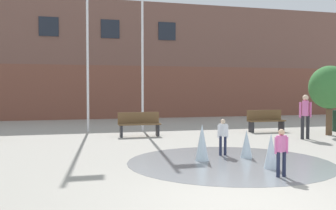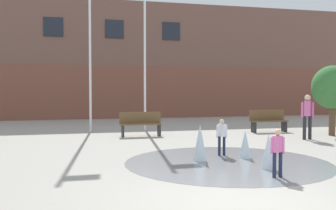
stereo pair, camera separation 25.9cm
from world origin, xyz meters
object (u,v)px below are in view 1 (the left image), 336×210
(park_bench_under_right_flagpole, at_px, (139,124))
(flagpole_right, at_px, (143,28))
(child_in_fountain, at_px, (223,134))
(street_tree_near_building, at_px, (330,88))
(child_running, at_px, (281,149))
(teen_by_trashcan, at_px, (305,113))
(park_bench_far_right, at_px, (266,120))
(flagpole_left, at_px, (88,19))

(park_bench_under_right_flagpole, height_order, flagpole_right, flagpole_right)
(child_in_fountain, distance_m, street_tree_near_building, 6.80)
(child_running, bearing_deg, teen_by_trashcan, 21.25)
(park_bench_under_right_flagpole, relative_size, child_running, 1.62)
(flagpole_right, distance_m, street_tree_near_building, 8.02)
(park_bench_far_right, distance_m, child_running, 8.66)
(child_running, xyz_separation_m, flagpole_right, (-0.85, 9.72, 3.86))
(park_bench_far_right, bearing_deg, street_tree_near_building, -44.49)
(park_bench_under_right_flagpole, distance_m, flagpole_right, 4.53)
(park_bench_under_right_flagpole, xyz_separation_m, flagpole_right, (0.60, 2.14, 3.96))
(flagpole_right, relative_size, street_tree_near_building, 3.10)
(child_in_fountain, bearing_deg, street_tree_near_building, 92.45)
(park_bench_far_right, xyz_separation_m, teen_by_trashcan, (0.13, -2.56, 0.45))
(park_bench_under_right_flagpole, relative_size, flagpole_right, 0.19)
(park_bench_under_right_flagpole, relative_size, flagpole_left, 0.18)
(flagpole_left, distance_m, street_tree_near_building, 10.11)
(teen_by_trashcan, distance_m, flagpole_right, 7.61)
(teen_by_trashcan, bearing_deg, flagpole_right, 85.66)
(park_bench_under_right_flagpole, xyz_separation_m, flagpole_left, (-1.74, 2.14, 4.24))
(teen_by_trashcan, height_order, child_in_fountain, teen_by_trashcan)
(flagpole_left, bearing_deg, child_running, -71.80)
(flagpole_left, bearing_deg, flagpole_right, 0.00)
(street_tree_near_building, bearing_deg, flagpole_left, 157.22)
(park_bench_under_right_flagpole, bearing_deg, flagpole_right, 74.32)
(child_in_fountain, xyz_separation_m, street_tree_near_building, (5.85, 3.22, 1.27))
(flagpole_right, bearing_deg, park_bench_under_right_flagpole, -105.68)
(child_running, height_order, flagpole_right, flagpole_right)
(child_running, distance_m, flagpole_left, 11.03)
(flagpole_left, bearing_deg, teen_by_trashcan, -32.10)
(park_bench_under_right_flagpole, height_order, flagpole_left, flagpole_left)
(park_bench_far_right, height_order, street_tree_near_building, street_tree_near_building)
(park_bench_far_right, xyz_separation_m, flagpole_left, (-7.17, 2.02, 4.24))
(park_bench_under_right_flagpole, height_order, child_in_fountain, child_in_fountain)
(park_bench_far_right, xyz_separation_m, child_running, (-3.97, -7.70, 0.10))
(street_tree_near_building, bearing_deg, park_bench_far_right, 135.51)
(teen_by_trashcan, relative_size, child_in_fountain, 1.61)
(flagpole_left, bearing_deg, child_in_fountain, -66.12)
(child_in_fountain, bearing_deg, teen_by_trashcan, 93.23)
(teen_by_trashcan, distance_m, street_tree_near_building, 2.05)
(park_bench_under_right_flagpole, distance_m, street_tree_near_building, 7.50)
(flagpole_left, bearing_deg, park_bench_under_right_flagpole, -50.82)
(park_bench_far_right, distance_m, street_tree_near_building, 2.83)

